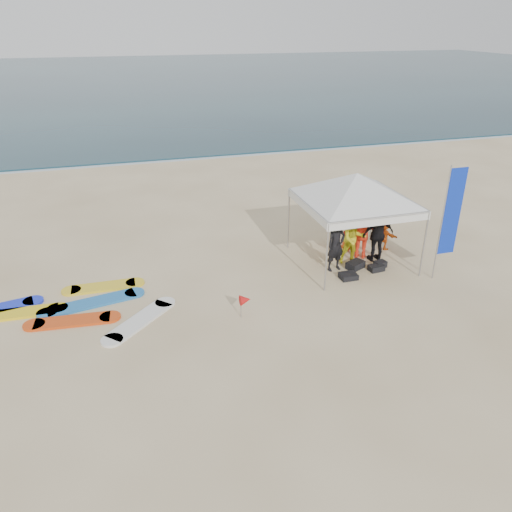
{
  "coord_description": "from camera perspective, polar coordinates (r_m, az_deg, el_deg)",
  "views": [
    {
      "loc": [
        -3.8,
        -9.02,
        7.0
      ],
      "look_at": [
        -0.36,
        2.6,
        1.2
      ],
      "focal_mm": 35.0,
      "sensor_mm": 36.0,
      "label": 1
    }
  ],
  "objects": [
    {
      "name": "ocean",
      "position": [
        69.48,
        -14.04,
        19.11
      ],
      "size": [
        160.0,
        84.0,
        0.08
      ],
      "primitive_type": "cube",
      "color": "#0C2633",
      "rests_on": "ground"
    },
    {
      "name": "marker_pennant",
      "position": [
        12.77,
        -1.23,
        -5.05
      ],
      "size": [
        0.28,
        0.28,
        0.64
      ],
      "color": "#A5A5A8",
      "rests_on": "ground"
    },
    {
      "name": "person_black_b",
      "position": [
        16.05,
        13.76,
        2.45
      ],
      "size": [
        1.05,
        0.45,
        1.79
      ],
      "primitive_type": "imported",
      "rotation": [
        0.0,
        0.0,
        3.16
      ],
      "color": "black",
      "rests_on": "ground"
    },
    {
      "name": "person_orange_b",
      "position": [
        16.7,
        10.87,
        3.49
      ],
      "size": [
        0.89,
        0.64,
        1.7
      ],
      "primitive_type": "imported",
      "rotation": [
        0.0,
        0.0,
        3.26
      ],
      "color": "#DB4813",
      "rests_on": "ground"
    },
    {
      "name": "person_seated",
      "position": [
        17.09,
        14.44,
        2.32
      ],
      "size": [
        0.6,
        0.94,
        0.97
      ],
      "primitive_type": "imported",
      "rotation": [
        0.0,
        0.0,
        1.95
      ],
      "color": "#D05412",
      "rests_on": "ground"
    },
    {
      "name": "gear_pile",
      "position": [
        15.55,
        12.0,
        -1.39
      ],
      "size": [
        1.73,
        1.05,
        0.22
      ],
      "color": "black",
      "rests_on": "ground"
    },
    {
      "name": "person_yellow",
      "position": [
        15.75,
        11.08,
        1.97
      ],
      "size": [
        0.84,
        0.68,
        1.64
      ],
      "primitive_type": "imported",
      "rotation": [
        0.0,
        0.0,
        -0.07
      ],
      "color": "yellow",
      "rests_on": "ground"
    },
    {
      "name": "ground",
      "position": [
        12.03,
        5.25,
        -10.12
      ],
      "size": [
        120.0,
        120.0,
        0.0
      ],
      "primitive_type": "plane",
      "color": "beige",
      "rests_on": "ground"
    },
    {
      "name": "person_black_a",
      "position": [
        15.19,
        9.12,
        1.27
      ],
      "size": [
        0.67,
        0.51,
        1.66
      ],
      "primitive_type": "imported",
      "rotation": [
        0.0,
        0.0,
        0.2
      ],
      "color": "black",
      "rests_on": "ground"
    },
    {
      "name": "feather_flag",
      "position": [
        15.13,
        21.38,
        4.56
      ],
      "size": [
        0.58,
        0.04,
        3.44
      ],
      "color": "#A5A5A8",
      "rests_on": "ground"
    },
    {
      "name": "person_orange_a",
      "position": [
        16.15,
        12.1,
        3.03
      ],
      "size": [
        1.43,
        1.29,
        1.92
      ],
      "primitive_type": "imported",
      "rotation": [
        0.0,
        0.0,
        2.54
      ],
      "color": "red",
      "rests_on": "ground"
    },
    {
      "name": "shoreline_foam",
      "position": [
        28.36,
        -8.42,
        11.01
      ],
      "size": [
        160.0,
        1.2,
        0.01
      ],
      "primitive_type": "cube",
      "color": "silver",
      "rests_on": "ground"
    },
    {
      "name": "canopy_tent",
      "position": [
        15.16,
        11.51,
        9.22
      ],
      "size": [
        4.36,
        4.36,
        3.29
      ],
      "color": "#A5A5A8",
      "rests_on": "ground"
    },
    {
      "name": "surfboard_spread",
      "position": [
        14.18,
        -20.72,
        -5.69
      ],
      "size": [
        5.67,
        3.27,
        0.07
      ],
      "color": "gold",
      "rests_on": "ground"
    }
  ]
}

